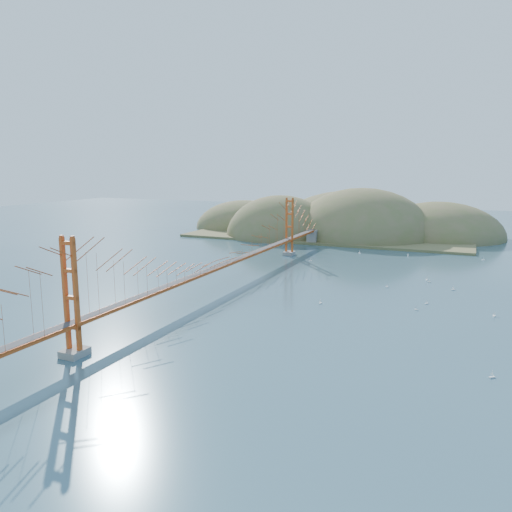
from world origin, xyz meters
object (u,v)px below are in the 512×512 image
at_px(bridge, 221,241).
at_px(sailboat_2, 416,309).
at_px(sailboat_1, 427,280).
at_px(sailboat_0, 320,302).

bearing_deg(bridge, sailboat_2, -1.57).
height_order(bridge, sailboat_2, bridge).
xyz_separation_m(bridge, sailboat_2, (28.27, -0.77, -6.88)).
distance_m(bridge, sailboat_2, 29.10).
bearing_deg(sailboat_1, bridge, -148.61).
bearing_deg(sailboat_0, sailboat_2, 9.67).
bearing_deg(sailboat_2, bridge, 178.43).
relative_size(bridge, sailboat_1, 137.17).
height_order(sailboat_1, sailboat_2, sailboat_1).
distance_m(bridge, sailboat_0, 17.92).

